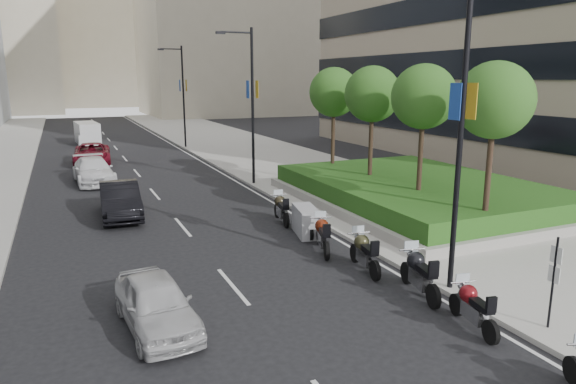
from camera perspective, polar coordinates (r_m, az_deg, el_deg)
ground at (r=13.27m, az=5.79°, el=-15.50°), size 160.00×160.00×0.00m
sidewalk_right at (r=43.25m, az=-3.43°, el=4.33°), size 10.00×100.00×0.15m
lane_edge at (r=41.74m, az=-10.28°, el=3.76°), size 0.12×100.00×0.01m
lane_centre at (r=40.86m, az=-17.38°, el=3.20°), size 0.12×100.00×0.01m
building_cream_right at (r=95.09m, az=-6.96°, el=19.55°), size 28.00×24.00×36.00m
building_cream_centre at (r=131.01m, az=-21.23°, el=17.31°), size 30.00×24.00×38.00m
planter at (r=26.31m, az=14.09°, el=-0.75°), size 10.00×14.00×0.40m
hedge at (r=26.19m, az=14.16°, el=0.52°), size 9.40×13.40×0.80m
tree_0 at (r=20.19m, az=21.98°, el=9.37°), size 2.80×2.80×6.30m
tree_1 at (r=23.16m, az=14.84°, el=10.14°), size 2.80×2.80×6.30m
tree_2 at (r=26.41m, az=9.37°, el=10.63°), size 2.80×2.80×6.30m
tree_3 at (r=29.85m, az=5.11°, el=10.94°), size 2.80×2.80×6.30m
lamp_post_0 at (r=15.03m, az=18.29°, el=7.49°), size 2.34×0.45×9.00m
lamp_post_1 at (r=29.90m, az=-4.25°, el=10.27°), size 2.34×0.45×9.00m
lamp_post_2 at (r=47.23m, az=-11.75°, el=10.86°), size 2.34×0.45×9.00m
parking_sign at (r=14.25m, az=27.41°, el=-8.48°), size 0.06×0.32×2.50m
motorcycle_1 at (r=14.07m, az=19.82°, el=-11.93°), size 0.74×2.14×1.07m
motorcycle_2 at (r=15.62m, az=14.37°, el=-8.74°), size 0.89×2.44×1.23m
motorcycle_3 at (r=17.16m, az=8.48°, el=-6.66°), size 0.78×2.33×1.17m
motorcycle_4 at (r=18.83m, az=3.88°, el=-4.80°), size 0.99×2.27×1.17m
motorcycle_5 at (r=20.75m, az=2.00°, el=-3.27°), size 1.15×2.02×1.15m
motorcycle_6 at (r=22.56m, az=-0.75°, el=-1.87°), size 0.77×2.30×1.15m
car_a at (r=13.65m, az=-14.44°, el=-11.88°), size 1.90×4.05×1.34m
car_b at (r=24.60m, az=-18.16°, el=-0.86°), size 1.89×4.88×1.59m
car_c at (r=33.20m, az=-20.81°, el=2.23°), size 2.43×5.35×1.52m
car_d at (r=40.71m, az=-20.95°, el=3.99°), size 2.93×5.67×1.53m
delivery_van at (r=53.47m, az=-21.39°, el=6.02°), size 2.24×5.03×2.05m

